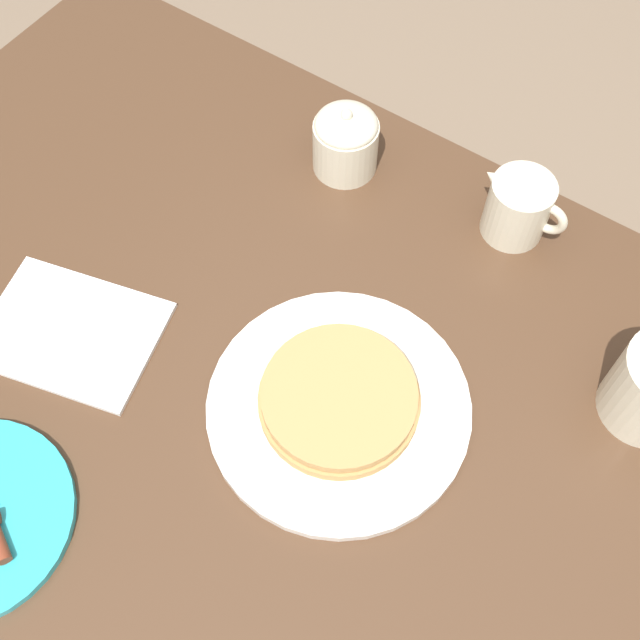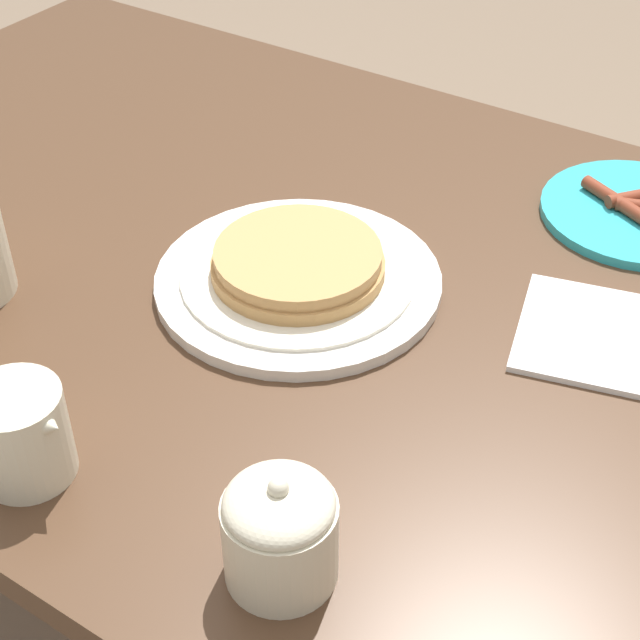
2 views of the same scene
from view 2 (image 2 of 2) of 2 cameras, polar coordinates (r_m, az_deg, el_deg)
name	(u,v)px [view 2 (image 2 of 2)]	position (r m, az deg, el deg)	size (l,w,h in m)	color
dining_table	(304,361)	(1.02, -0.94, -2.39)	(1.36, 0.81, 0.73)	#4C3321
pancake_plate	(298,273)	(0.91, -1.28, 2.77)	(0.27, 0.27, 0.04)	white
side_plate_bacon	(638,211)	(1.07, 18.02, 6.04)	(0.20, 0.20, 0.02)	#2DADBC
creamer_pitcher	(21,433)	(0.75, -17.01, -6.28)	(0.11, 0.07, 0.09)	beige
sugar_bowl	(280,530)	(0.66, -2.34, -12.14)	(0.08, 0.08, 0.09)	beige
napkin	(626,341)	(0.89, 17.38, -1.19)	(0.21, 0.18, 0.01)	white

